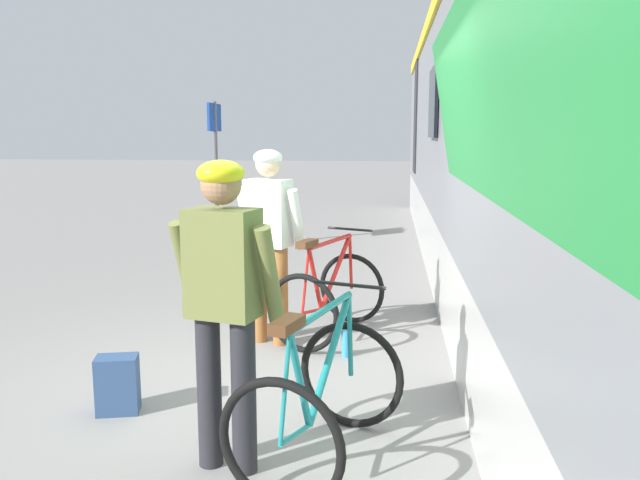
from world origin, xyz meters
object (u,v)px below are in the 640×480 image
Objects in this scene: cyclist_near_in_white at (269,229)px; backpack_on_platform at (118,385)px; bicycle_near_red at (328,295)px; train_car at (610,126)px; cyclist_far_in_olive at (224,289)px; platform_sign_post at (215,150)px; water_bottle_near_the_bikes at (346,344)px; bicycle_far_teal at (320,398)px.

cyclist_near_in_white is 4.40× the size of backpack_on_platform.
train_car is at bearing 9.80° from bicycle_near_red.
cyclist_near_in_white reaches higher than bicycle_near_red.
platform_sign_post is at bearing 105.64° from cyclist_far_in_olive.
platform_sign_post reaches higher than cyclist_near_in_white.
cyclist_far_in_olive is at bearing -74.36° from platform_sign_post.
cyclist_far_in_olive is (-2.91, -2.89, -0.91)m from train_car.
cyclist_near_in_white is 7.68× the size of water_bottle_near_the_bikes.
backpack_on_platform is 1.96m from water_bottle_near_the_bikes.
train_car is 3.28m from cyclist_near_in_white.
backpack_on_platform is at bearing 159.62° from bicycle_far_teal.
cyclist_far_in_olive reaches higher than bicycle_far_teal.
bicycle_far_teal reaches higher than backpack_on_platform.
bicycle_far_teal is at bearing -85.82° from bicycle_near_red.
backpack_on_platform is (-0.93, 0.64, -0.85)m from cyclist_far_in_olive.
water_bottle_near_the_bikes is at bearing 89.10° from bicycle_far_teal.
train_car is 8.54× the size of platform_sign_post.
train_car is at bearing 49.40° from bicycle_far_teal.
bicycle_near_red is 5.10m from platform_sign_post.
water_bottle_near_the_bikes is at bearing -69.33° from bicycle_near_red.
cyclist_near_in_white is (-3.08, -0.67, -0.91)m from train_car.
water_bottle_near_the_bikes is (0.20, -0.53, -0.29)m from bicycle_near_red.
platform_sign_post is (-1.75, 4.63, 0.57)m from cyclist_near_in_white.
cyclist_far_in_olive is 1.43× the size of bicycle_far_teal.
cyclist_far_in_olive is 2.56m from bicycle_near_red.
train_car is at bearing 12.29° from cyclist_near_in_white.
bicycle_far_teal is at bearing -130.60° from train_car.
water_bottle_near_the_bikes is 0.10× the size of platform_sign_post.
train_car is 51.22× the size of backpack_on_platform.
platform_sign_post is (-2.46, 4.93, 1.51)m from water_bottle_near_the_bikes.
platform_sign_post reaches higher than backpack_on_platform.
backpack_on_platform is 1.74× the size of water_bottle_near_the_bikes.
train_car is at bearing 16.89° from backpack_on_platform.
bicycle_near_red is 0.52× the size of platform_sign_post.
bicycle_near_red is at bearing -62.78° from platform_sign_post.
water_bottle_near_the_bikes is (0.03, 1.82, -0.29)m from bicycle_far_teal.
train_car reaches higher than bicycle_near_red.
train_car reaches higher than water_bottle_near_the_bikes.
cyclist_near_in_white is 1.43× the size of bicycle_far_teal.
train_car is at bearing 22.39° from water_bottle_near_the_bikes.
water_bottle_near_the_bikes is at bearing -63.46° from platform_sign_post.
platform_sign_post is (-0.98, 6.21, 1.42)m from backpack_on_platform.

